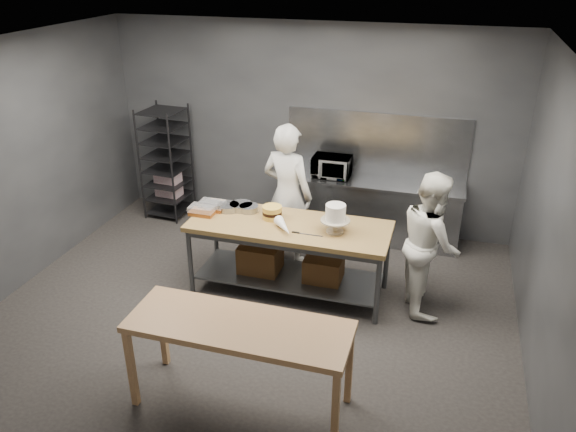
# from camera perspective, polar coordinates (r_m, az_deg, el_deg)

# --- Properties ---
(ground) EXTENTS (6.00, 6.00, 0.00)m
(ground) POSITION_cam_1_polar(r_m,az_deg,el_deg) (6.81, -3.39, -9.18)
(ground) COLOR black
(ground) RESTS_ON ground
(back_wall) EXTENTS (6.00, 0.04, 3.00)m
(back_wall) POSITION_cam_1_polar(r_m,az_deg,el_deg) (8.34, 2.19, 8.97)
(back_wall) COLOR #4C4F54
(back_wall) RESTS_ON ground
(work_table) EXTENTS (2.40, 0.90, 0.92)m
(work_table) POSITION_cam_1_polar(r_m,az_deg,el_deg) (6.83, 0.02, -3.38)
(work_table) COLOR brown
(work_table) RESTS_ON ground
(near_counter) EXTENTS (2.00, 0.70, 0.90)m
(near_counter) POSITION_cam_1_polar(r_m,az_deg,el_deg) (5.08, -5.00, -11.65)
(near_counter) COLOR #90613B
(near_counter) RESTS_ON ground
(back_counter) EXTENTS (2.60, 0.60, 0.90)m
(back_counter) POSITION_cam_1_polar(r_m,az_deg,el_deg) (8.23, 8.25, 0.69)
(back_counter) COLOR slate
(back_counter) RESTS_ON ground
(splashback_panel) EXTENTS (2.60, 0.02, 0.90)m
(splashback_panel) POSITION_cam_1_polar(r_m,az_deg,el_deg) (8.18, 8.98, 7.26)
(splashback_panel) COLOR slate
(splashback_panel) RESTS_ON back_counter
(speed_rack) EXTENTS (0.64, 0.69, 1.75)m
(speed_rack) POSITION_cam_1_polar(r_m,az_deg,el_deg) (8.96, -12.25, 5.26)
(speed_rack) COLOR black
(speed_rack) RESTS_ON ground
(chef_behind) EXTENTS (0.79, 0.61, 1.93)m
(chef_behind) POSITION_cam_1_polar(r_m,az_deg,el_deg) (7.33, -0.06, 2.15)
(chef_behind) COLOR silver
(chef_behind) RESTS_ON ground
(chef_right) EXTENTS (0.85, 0.97, 1.70)m
(chef_right) POSITION_cam_1_polar(r_m,az_deg,el_deg) (6.60, 14.23, -2.63)
(chef_right) COLOR silver
(chef_right) RESTS_ON ground
(microwave) EXTENTS (0.54, 0.37, 0.30)m
(microwave) POSITION_cam_1_polar(r_m,az_deg,el_deg) (8.09, 4.45, 5.03)
(microwave) COLOR black
(microwave) RESTS_ON back_counter
(frosted_cake_stand) EXTENTS (0.34, 0.34, 0.34)m
(frosted_cake_stand) POSITION_cam_1_polar(r_m,az_deg,el_deg) (6.40, 4.85, 0.09)
(frosted_cake_stand) COLOR #BAAE95
(frosted_cake_stand) RESTS_ON work_table
(layer_cake) EXTENTS (0.24, 0.24, 0.16)m
(layer_cake) POSITION_cam_1_polar(r_m,az_deg,el_deg) (6.76, -1.62, 0.37)
(layer_cake) COLOR #E5C349
(layer_cake) RESTS_ON work_table
(cake_pans) EXTENTS (0.73, 0.39, 0.07)m
(cake_pans) POSITION_cam_1_polar(r_m,az_deg,el_deg) (7.04, -5.77, 0.93)
(cake_pans) COLOR gray
(cake_pans) RESTS_ON work_table
(piping_bag) EXTENTS (0.32, 0.38, 0.12)m
(piping_bag) POSITION_cam_1_polar(r_m,az_deg,el_deg) (6.45, -0.42, -1.11)
(piping_bag) COLOR white
(piping_bag) RESTS_ON work_table
(offset_spatula) EXTENTS (0.36, 0.02, 0.02)m
(offset_spatula) POSITION_cam_1_polar(r_m,az_deg,el_deg) (6.43, 1.54, -1.80)
(offset_spatula) COLOR slate
(offset_spatula) RESTS_ON work_table
(pastry_clamshells) EXTENTS (0.37, 0.38, 0.11)m
(pastry_clamshells) POSITION_cam_1_polar(r_m,az_deg,el_deg) (7.01, -8.20, 0.84)
(pastry_clamshells) COLOR #A65B21
(pastry_clamshells) RESTS_ON work_table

